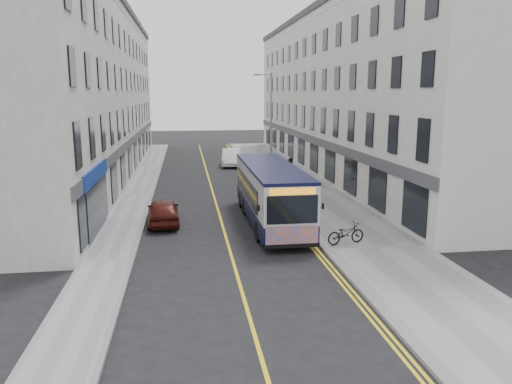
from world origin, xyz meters
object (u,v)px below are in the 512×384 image
object	(u,v)px
pedestrian_far	(291,170)
car_maroon	(163,211)
streetlamp	(270,125)
car_white	(231,157)
bicycle	(346,233)
pedestrian_near	(287,175)
city_bus	(271,192)

from	to	relation	value
pedestrian_far	car_maroon	xyz separation A→B (m)	(-8.97, -10.75, -0.35)
streetlamp	car_white	xyz separation A→B (m)	(-1.74, 10.88, -3.61)
bicycle	car_white	world-z (taller)	car_white
car_white	bicycle	bearing A→B (deg)	-77.31
pedestrian_far	car_maroon	distance (m)	14.01
pedestrian_near	car_white	distance (m)	12.09
streetlamp	bicycle	xyz separation A→B (m)	(0.91, -14.56, -3.79)
streetlamp	car_maroon	bearing A→B (deg)	-126.78
city_bus	bicycle	size ratio (longest dim) A/B	5.83
city_bus	bicycle	world-z (taller)	city_bus
city_bus	pedestrian_far	xyz separation A→B (m)	(3.50, 11.37, -0.65)
car_maroon	city_bus	bearing A→B (deg)	170.54
pedestrian_far	bicycle	bearing A→B (deg)	-124.19
pedestrian_far	car_white	world-z (taller)	pedestrian_far
city_bus	car_white	size ratio (longest dim) A/B	2.23
car_white	streetlamp	bearing A→B (deg)	-74.18
car_white	car_maroon	bearing A→B (deg)	-98.07
streetlamp	pedestrian_near	size ratio (longest dim) A/B	4.70
bicycle	pedestrian_near	distance (m)	13.70
car_maroon	streetlamp	bearing A→B (deg)	-129.76
streetlamp	city_bus	distance (m)	10.67
streetlamp	bicycle	size ratio (longest dim) A/B	4.47
pedestrian_far	city_bus	bearing A→B (deg)	-137.97
streetlamp	car_white	bearing A→B (deg)	99.07
bicycle	streetlamp	bearing A→B (deg)	-10.65
bicycle	pedestrian_near	bearing A→B (deg)	-15.14
bicycle	pedestrian_near	world-z (taller)	pedestrian_near
city_bus	car_white	xyz separation A→B (m)	(-0.06, 21.06, -0.89)
pedestrian_near	car_maroon	xyz separation A→B (m)	(-8.27, -8.69, -0.31)
city_bus	pedestrian_near	distance (m)	9.75
car_white	car_maroon	size ratio (longest dim) A/B	1.20
pedestrian_near	car_white	world-z (taller)	pedestrian_near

